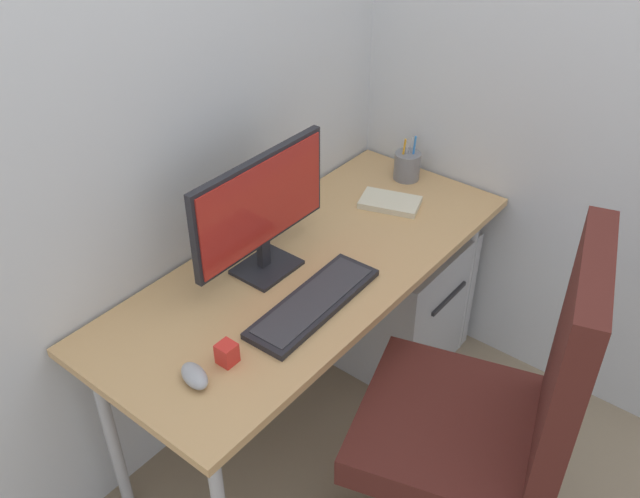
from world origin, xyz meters
The scene contains 11 objects.
ground_plane centered at (0.00, 0.00, 0.00)m, with size 8.00×8.00×0.00m, color gray.
wall_back centered at (0.00, 0.34, 1.40)m, with size 2.68×0.04×2.80m, color silver.
desk centered at (0.00, 0.00, 0.64)m, with size 1.48×0.62×0.71m.
office_chair centered at (-0.08, -0.69, 0.58)m, with size 0.64×0.66×1.11m.
filing_cabinet centered at (0.49, -0.01, 0.27)m, with size 0.46×0.49×0.54m.
monitor centered at (-0.11, 0.10, 0.92)m, with size 0.53×0.15×0.38m.
keyboard centered at (-0.15, -0.14, 0.72)m, with size 0.47×0.16×0.02m.
mouse centered at (-0.57, -0.09, 0.73)m, with size 0.06×0.10×0.04m, color #9EA0A5.
pen_holder centered at (0.64, 0.06, 0.76)m, with size 0.10×0.10×0.18m.
notebook centered at (0.44, 0.00, 0.72)m, with size 0.13×0.21×0.02m, color beige.
desk_clamp_accessory centered at (-0.47, -0.10, 0.74)m, with size 0.05×0.05×0.06m, color red.
Camera 1 is at (-1.33, -1.10, 1.99)m, focal length 38.63 mm.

